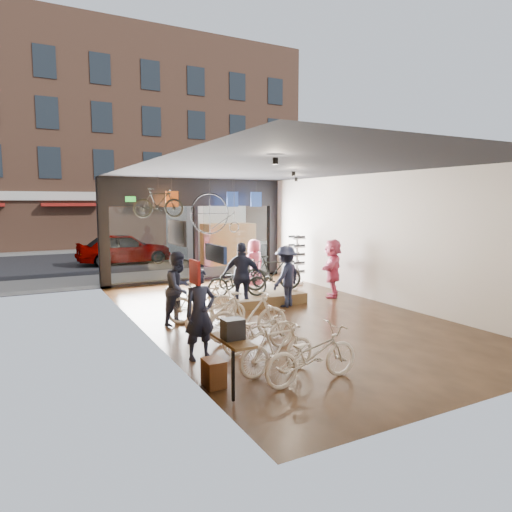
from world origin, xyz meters
TOP-DOWN VIEW (x-y plane):
  - ground_plane at (0.00, 0.00)m, footprint 7.00×12.00m
  - ceiling at (0.00, 0.00)m, footprint 7.00×12.00m
  - wall_left at (-3.52, 0.00)m, footprint 0.04×12.00m
  - wall_right at (3.52, 0.00)m, footprint 0.04×12.00m
  - wall_back at (0.00, -6.02)m, footprint 7.00×0.04m
  - storefront at (0.00, 6.00)m, footprint 7.00×0.26m
  - exit_sign at (-2.40, 5.88)m, footprint 0.35×0.06m
  - street_road at (0.00, 15.00)m, footprint 30.00×18.00m
  - sidewalk_near at (0.00, 7.20)m, footprint 30.00×2.40m
  - sidewalk_far at (0.00, 19.00)m, footprint 30.00×2.00m
  - opposite_building at (0.00, 21.50)m, footprint 26.00×5.00m
  - street_car at (-1.40, 12.00)m, footprint 4.38×1.76m
  - box_truck at (2.65, 11.00)m, footprint 2.41×7.24m
  - floor_bike_0 at (-1.79, -4.20)m, footprint 1.80×0.67m
  - floor_bike_1 at (-2.10, -3.62)m, footprint 1.53×0.52m
  - floor_bike_2 at (-1.83, -2.43)m, footprint 1.63×0.65m
  - floor_bike_3 at (-1.70, -1.71)m, footprint 1.84×0.68m
  - floor_bike_4 at (-1.99, -0.66)m, footprint 1.76×0.93m
  - floor_bike_5 at (-2.03, 0.13)m, footprint 1.80×0.89m
  - display_platform at (0.29, 1.62)m, footprint 2.40×1.80m
  - display_bike_left at (-0.55, 1.20)m, footprint 1.78×0.96m
  - display_bike_mid at (0.82, 1.59)m, footprint 1.83×0.95m
  - display_bike_right at (0.13, 2.19)m, footprint 1.66×0.59m
  - customer_0 at (-3.00, -2.28)m, footprint 0.68×0.49m
  - customer_1 at (-2.57, 0.25)m, footprint 1.09×1.04m
  - customer_2 at (-0.51, 0.98)m, footprint 1.16×0.96m
  - customer_3 at (0.71, 0.67)m, footprint 1.30×1.10m
  - customer_4 at (1.34, 3.79)m, footprint 0.94×0.77m
  - customer_5 at (2.70, 1.14)m, footprint 1.52×1.62m
  - sunglasses_rack at (2.95, 3.59)m, footprint 0.61×0.54m
  - wall_merch at (-3.38, -3.50)m, footprint 0.40×2.40m
  - penny_farthing at (0.35, 4.69)m, footprint 1.79×0.06m
  - hung_bike at (-1.89, 4.20)m, footprint 1.64×0.93m
  - jersey_left at (-1.13, 5.20)m, footprint 0.45×0.03m
  - jersey_mid at (1.17, 5.20)m, footprint 0.45×0.03m
  - jersey_right at (2.16, 5.20)m, footprint 0.45×0.03m

SIDE VIEW (x-z plane):
  - ground_plane at x=0.00m, z-range -0.04..0.00m
  - street_road at x=0.00m, z-range -0.02..0.00m
  - sidewalk_near at x=0.00m, z-range 0.00..0.12m
  - sidewalk_far at x=0.00m, z-range 0.00..0.12m
  - display_platform at x=0.29m, z-range 0.00..0.30m
  - floor_bike_2 at x=-1.83m, z-range 0.00..0.84m
  - floor_bike_4 at x=-1.99m, z-range 0.00..0.88m
  - floor_bike_1 at x=-2.10m, z-range 0.00..0.90m
  - floor_bike_0 at x=-1.79m, z-range 0.00..0.94m
  - floor_bike_5 at x=-2.03m, z-range 0.00..1.04m
  - floor_bike_3 at x=-1.70m, z-range 0.00..1.08m
  - display_bike_right at x=0.13m, z-range 0.30..1.17m
  - display_bike_left at x=-0.55m, z-range 0.30..1.19m
  - street_car at x=-1.40m, z-range 0.00..1.49m
  - display_bike_mid at x=0.82m, z-range 0.30..1.36m
  - customer_4 at x=1.34m, z-range 0.00..1.67m
  - customer_0 at x=-3.00m, z-range 0.00..1.74m
  - customer_3 at x=0.71m, z-range 0.00..1.74m
  - sunglasses_rack at x=2.95m, z-range 0.00..1.77m
  - customer_1 at x=-2.57m, z-range 0.00..1.78m
  - customer_5 at x=2.70m, z-range 0.00..1.82m
  - customer_2 at x=-0.51m, z-range 0.00..1.85m
  - wall_merch at x=-3.38m, z-range 0.00..2.60m
  - box_truck at x=2.65m, z-range 0.00..2.85m
  - wall_left at x=-3.52m, z-range 0.00..3.80m
  - wall_right at x=3.52m, z-range 0.00..3.80m
  - wall_back at x=0.00m, z-range 0.00..3.80m
  - storefront at x=0.00m, z-range 0.00..3.80m
  - penny_farthing at x=0.35m, z-range 1.79..3.21m
  - hung_bike at x=-1.89m, z-range 2.45..3.40m
  - exit_sign at x=-2.40m, z-range 2.96..3.14m
  - jersey_left at x=-1.13m, z-range 2.77..3.32m
  - jersey_mid at x=1.17m, z-range 2.77..3.32m
  - jersey_right at x=2.16m, z-range 2.77..3.32m
  - ceiling at x=0.00m, z-range 3.80..3.84m
  - opposite_building at x=0.00m, z-range 0.00..14.00m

